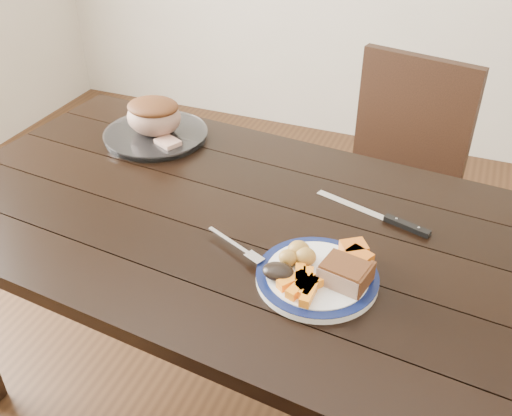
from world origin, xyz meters
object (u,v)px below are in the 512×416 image
at_px(serving_platter, 156,136).
at_px(fork, 239,248).
at_px(dinner_plate, 317,277).
at_px(carving_knife, 392,220).
at_px(pork_slice, 344,274).
at_px(chair_far, 394,175).
at_px(dining_table, 231,242).
at_px(roast_joint, 154,117).

xyz_separation_m(serving_platter, fork, (0.47, -0.44, 0.01)).
height_order(dinner_plate, fork, fork).
bearing_deg(carving_knife, pork_slice, -83.59).
xyz_separation_m(chair_far, carving_knife, (0.08, -0.62, 0.23)).
relative_size(dining_table, chair_far, 1.80).
height_order(chair_far, dinner_plate, chair_far).
distance_m(dining_table, carving_knife, 0.42).
bearing_deg(carving_knife, roast_joint, -175.84).
relative_size(dining_table, roast_joint, 9.71).
distance_m(fork, roast_joint, 0.65).
height_order(fork, carving_knife, fork).
bearing_deg(chair_far, dinner_plate, 100.70).
relative_size(dinner_plate, roast_joint, 1.56).
xyz_separation_m(serving_platter, roast_joint, (-0.00, 0.00, 0.06)).
distance_m(dining_table, chair_far, 0.81).
distance_m(dining_table, dinner_plate, 0.34).
height_order(pork_slice, roast_joint, roast_joint).
relative_size(roast_joint, carving_knife, 0.55).
relative_size(chair_far, serving_platter, 2.93).
xyz_separation_m(dining_table, serving_platter, (-0.39, 0.29, 0.10)).
bearing_deg(dining_table, carving_knife, 16.59).
xyz_separation_m(dining_table, dinner_plate, (0.28, -0.16, 0.10)).
relative_size(pork_slice, carving_knife, 0.31).
bearing_deg(roast_joint, chair_far, 32.35).
height_order(dining_table, chair_far, chair_far).
xyz_separation_m(pork_slice, roast_joint, (-0.73, 0.46, 0.03)).
relative_size(fork, carving_knife, 0.54).
bearing_deg(carving_knife, dining_table, -146.59).
xyz_separation_m(serving_platter, carving_knife, (0.78, -0.18, -0.00)).
height_order(chair_far, serving_platter, chair_far).
bearing_deg(carving_knife, serving_platter, -175.84).
distance_m(dinner_plate, pork_slice, 0.07).
relative_size(pork_slice, roast_joint, 0.56).
distance_m(chair_far, roast_joint, 0.88).
height_order(pork_slice, fork, pork_slice).
xyz_separation_m(dining_table, carving_knife, (0.39, 0.12, 0.10)).
distance_m(serving_platter, pork_slice, 0.86).
xyz_separation_m(dining_table, chair_far, (0.31, 0.74, -0.13)).
bearing_deg(dinner_plate, pork_slice, -4.76).
height_order(dining_table, dinner_plate, dinner_plate).
distance_m(chair_far, dinner_plate, 0.93).
bearing_deg(dinner_plate, chair_far, 88.03).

